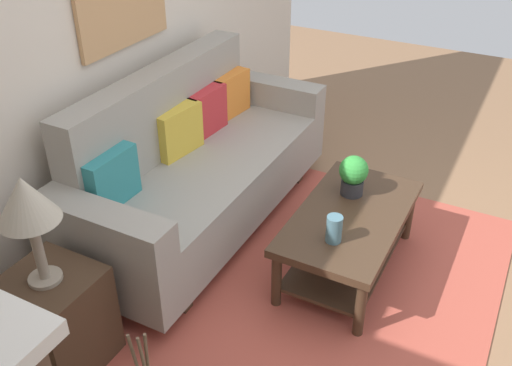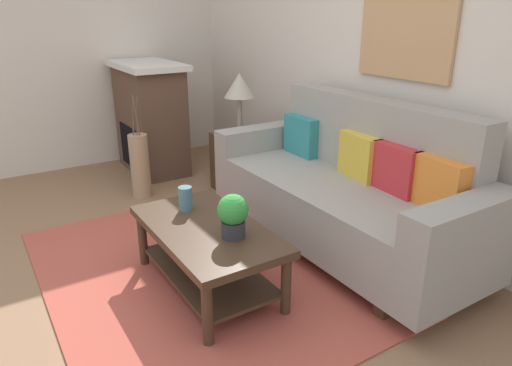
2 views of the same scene
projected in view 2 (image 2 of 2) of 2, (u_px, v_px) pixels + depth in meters
ground_plane at (130, 293)px, 2.91m from camera, size 9.54×9.54×0.00m
wall_back at (385, 55)px, 3.48m from camera, size 5.54×0.10×2.70m
wall_left at (81, 41)px, 4.93m from camera, size 0.10×5.04×2.70m
area_rug at (202, 270)px, 3.16m from camera, size 2.46×1.94×0.01m
couch at (344, 192)px, 3.36m from camera, size 2.19×0.84×1.08m
throw_pillow_teal at (302, 136)px, 3.87m from camera, size 0.36×0.13×0.32m
throw_pillow_mustard at (360, 156)px, 3.34m from camera, size 0.37×0.17×0.32m
throw_pillow_crimson at (396, 169)px, 3.07m from camera, size 0.37×0.15×0.32m
throw_pillow_orange at (440, 184)px, 2.80m from camera, size 0.37×0.16×0.32m
coffee_table at (207, 243)px, 2.87m from camera, size 1.10×0.60×0.43m
tabletop_vase at (186, 199)px, 3.03m from camera, size 0.09×0.09×0.16m
potted_plant_tabletop at (233, 214)px, 2.65m from camera, size 0.18×0.18×0.26m
side_table at (240, 162)px, 4.49m from camera, size 0.44×0.44×0.56m
table_lamp at (239, 88)px, 4.24m from camera, size 0.28×0.28×0.57m
fireplace at (150, 117)px, 4.97m from camera, size 1.02×0.58×1.16m
floor_vase at (140, 166)px, 4.32m from camera, size 0.18×0.18×0.60m
floor_vase_branch_a at (136, 116)px, 4.14m from camera, size 0.03×0.04×0.36m
floor_vase_branch_b at (137, 115)px, 4.17m from camera, size 0.03×0.04×0.36m
floor_vase_branch_c at (133, 115)px, 4.15m from camera, size 0.02×0.04×0.36m
framed_painting at (405, 31)px, 3.21m from camera, size 0.81×0.03×0.65m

